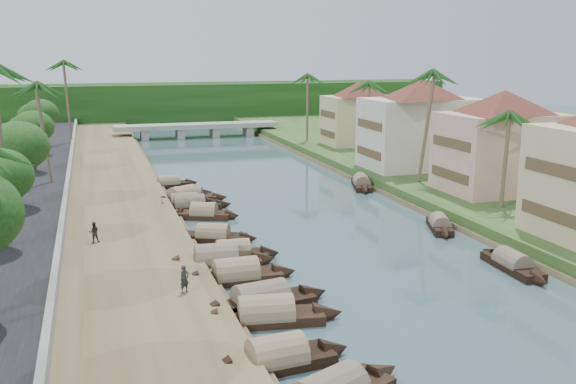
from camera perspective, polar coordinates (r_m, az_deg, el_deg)
name	(u,v)px	position (r m, az deg, el deg)	size (l,w,h in m)	color
ground	(369,267)	(44.52, 7.25, -6.60)	(220.00, 220.00, 0.00)	#3C545A
left_bank	(115,211)	(59.93, -15.11, -1.60)	(10.00, 180.00, 0.80)	brown
right_bank	(456,185)	(70.20, 14.70, 0.59)	(16.00, 180.00, 1.20)	#23431B
road	(13,214)	(60.22, -23.23, -1.82)	(8.00, 180.00, 1.40)	black
retaining_wall	(65,203)	(59.74, -19.19, -0.97)	(0.40, 180.00, 1.10)	gray
treeline	(175,103)	(139.77, -9.98, 7.84)	(120.00, 14.00, 8.00)	#10340E
bridge	(197,127)	(112.38, -8.08, 5.70)	(28.00, 4.00, 2.40)	gray
building_mid	(502,140)	(64.95, 18.49, 4.39)	(14.11, 14.11, 9.70)	beige
building_far	(421,123)	(76.15, 11.77, 6.02)	(15.59, 15.59, 10.20)	beige
building_distant	(360,112)	(94.51, 6.42, 7.06)	(12.62, 12.62, 9.20)	#CFB78B
sampan_1	(277,359)	(30.73, -1.00, -14.63)	(7.78, 2.49, 2.27)	black
sampan_2	(266,316)	(35.29, -1.96, -10.94)	(8.89, 2.97, 2.29)	black
sampan_3	(261,302)	(37.09, -2.41, -9.76)	(9.02, 3.35, 2.36)	black
sampan_4	(236,276)	(41.35, -4.63, -7.42)	(8.20, 2.07, 2.32)	black
sampan_5	(233,255)	(45.50, -4.89, -5.58)	(6.94, 2.22, 2.19)	black
sampan_6	(216,262)	(44.15, -6.40, -6.16)	(8.52, 2.51, 2.48)	black
sampan_7	(213,236)	(50.23, -6.67, -3.90)	(7.13, 4.32, 1.95)	black
sampan_8	(204,214)	(57.13, -7.48, -1.93)	(6.61, 3.99, 2.05)	black
sampan_9	(190,205)	(60.41, -8.74, -1.19)	(8.19, 2.00, 2.08)	black
sampan_10	(184,203)	(61.43, -9.22, -0.99)	(7.09, 1.96, 1.97)	black
sampan_11	(183,197)	(63.95, -9.30, -0.46)	(7.56, 5.41, 2.23)	black
sampan_12	(189,196)	(64.34, -8.83, -0.38)	(8.02, 3.88, 1.94)	black
sampan_13	(168,184)	(70.82, -10.58, 0.72)	(6.81, 2.10, 1.89)	black
sampan_14	(512,264)	(45.94, 19.31, -6.08)	(1.83, 7.73, 1.90)	black
sampan_15	(440,225)	(54.43, 13.34, -2.89)	(3.47, 6.63, 1.82)	black
sampan_16	(362,184)	(70.17, 6.57, 0.75)	(3.88, 8.38, 2.05)	black
canoe_1	(250,299)	(38.49, -3.41, -9.44)	(4.28, 2.82, 0.73)	black
canoe_2	(187,204)	(62.58, -8.95, -1.02)	(4.89, 1.37, 0.70)	black
palm_1	(508,116)	(57.38, 18.96, 6.44)	(3.20, 3.20, 9.69)	brown
palm_2	(426,75)	(67.12, 12.14, 10.15)	(3.20, 3.20, 12.78)	brown
palm_3	(366,85)	(82.65, 6.97, 9.46)	(3.20, 3.20, 10.97)	brown
palm_6	(42,87)	(68.69, -21.04, 8.74)	(3.20, 3.20, 11.45)	brown
palm_7	(307,77)	(97.81, 1.74, 10.19)	(3.20, 3.20, 11.38)	brown
palm_8	(66,64)	(99.51, -19.16, 10.70)	(3.20, 3.20, 13.22)	brown
tree_3	(14,150)	(59.20, -23.20, 3.49)	(5.15, 5.15, 7.09)	#453627
tree_4	(31,130)	(76.58, -21.91, 5.15)	(4.43, 4.43, 6.52)	#453627
tree_5	(38,116)	(89.53, -21.31, 6.33)	(4.44, 4.44, 6.89)	#453627
tree_6	(459,124)	(78.73, 14.96, 5.90)	(3.98, 3.98, 6.72)	#453627
person_near	(185,279)	(37.59, -9.18, -7.65)	(0.59, 0.39, 1.63)	#232128
person_far	(94,232)	(48.78, -16.87, -3.44)	(0.74, 0.58, 1.53)	#2E2A20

